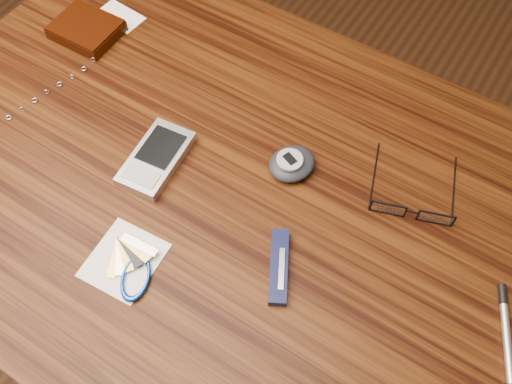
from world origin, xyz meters
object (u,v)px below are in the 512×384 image
Objects in this scene: eyeglasses at (412,209)px; pda_phone at (156,158)px; pedometer at (292,163)px; notepad_keys at (130,267)px; wallet_and_card at (87,29)px; desk at (224,218)px; silver_pen at (505,324)px; pocket_knife at (279,267)px.

eyeglasses is 1.15× the size of pda_phone.
notepad_keys is (-0.10, -0.24, -0.01)m from pedometer.
wallet_and_card is 0.44m from notepad_keys.
wallet_and_card is at bearing 173.08° from pedometer.
desk is 0.29m from eyeglasses.
wallet_and_card is 1.19× the size of notepad_keys.
silver_pen is at bearing -8.31° from wallet_and_card.
pedometer is at bearing 46.36° from desk.
desk is 6.87× the size of eyeglasses.
pedometer is (-0.17, -0.02, 0.00)m from eyeglasses.
pda_phone is at bearing -29.61° from wallet_and_card.
wallet_and_card is 0.91× the size of eyeglasses.
wallet_and_card is 0.60m from eyeglasses.
notepad_keys is at bearing -41.97° from wallet_and_card.
eyeglasses is at bearing 18.79° from pda_phone.
pocket_knife is at bearing -123.35° from eyeglasses.
silver_pen is (0.50, 0.03, -0.00)m from pda_phone.
pedometer reaches higher than silver_pen.
eyeglasses is 0.18m from silver_pen.
desk is 0.19m from pocket_knife.
pedometer is 0.34m from silver_pen.
pda_phone reaches higher than silver_pen.
wallet_and_card is 0.77m from silver_pen.
wallet_and_card reaches higher than pda_phone.
pocket_knife is at bearing 32.19° from notepad_keys.
desk is at bearing 153.50° from pocket_knife.
notepad_keys is at bearing -147.81° from pocket_knife.
pedometer is 0.77× the size of notepad_keys.
notepad_keys is (-0.02, -0.17, 0.11)m from desk.
notepad_keys reaches higher than desk.
desk is 9.03× the size of notepad_keys.
desk is at bearing -133.64° from pedometer.
wallet_and_card is (-0.35, 0.13, 0.11)m from desk.
eyeglasses is 0.38m from notepad_keys.
notepad_keys is at bearing -98.34° from desk.
silver_pen reaches higher than desk.
pedometer is at bearing -172.46° from eyeglasses.
eyeglasses is (0.60, -0.03, -0.00)m from wallet_and_card.
eyeglasses is at bearing 152.97° from silver_pen.
eyeglasses is 1.26× the size of silver_pen.
pedometer is at bearing 169.95° from silver_pen.
pocket_knife is (0.16, 0.10, 0.00)m from notepad_keys.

